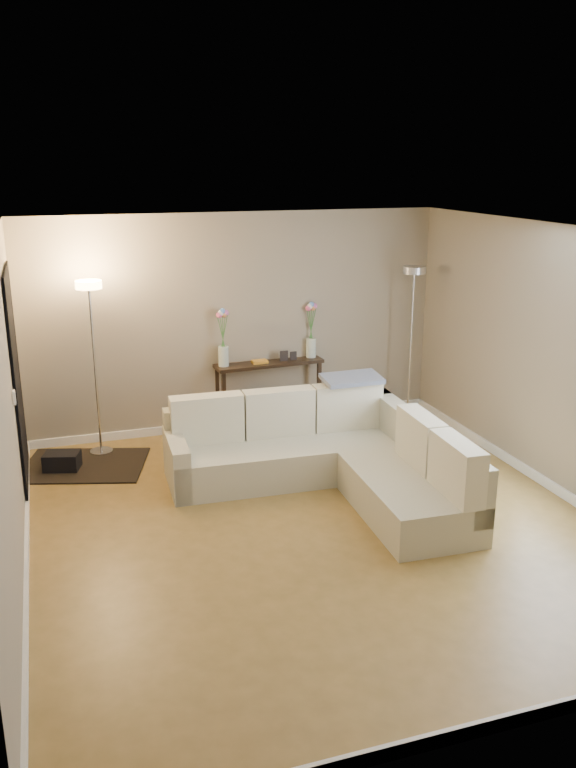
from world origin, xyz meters
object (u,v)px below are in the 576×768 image
object	(u,v)px
floor_lamp_unlit	(412,313)
sectional_sofa	(330,456)
console_table	(262,390)
floor_lamp_lit	(92,334)

from	to	relation	value
floor_lamp_unlit	sectional_sofa	bearing A→B (deg)	-136.82
console_table	floor_lamp_unlit	size ratio (longest dim) A/B	0.70
sectional_sofa	floor_lamp_lit	world-z (taller)	floor_lamp_lit
sectional_sofa	floor_lamp_lit	distance (m)	2.88
sectional_sofa	console_table	xyz separation A→B (m)	(-0.14, 1.93, 0.14)
sectional_sofa	floor_lamp_unlit	xyz separation A→B (m)	(1.67, 1.56, 1.05)
console_table	sectional_sofa	bearing A→B (deg)	-85.82
sectional_sofa	floor_lamp_lit	size ratio (longest dim) A/B	1.29
console_table	floor_lamp_unlit	bearing A→B (deg)	-11.37
floor_lamp_unlit	floor_lamp_lit	bearing A→B (deg)	178.96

